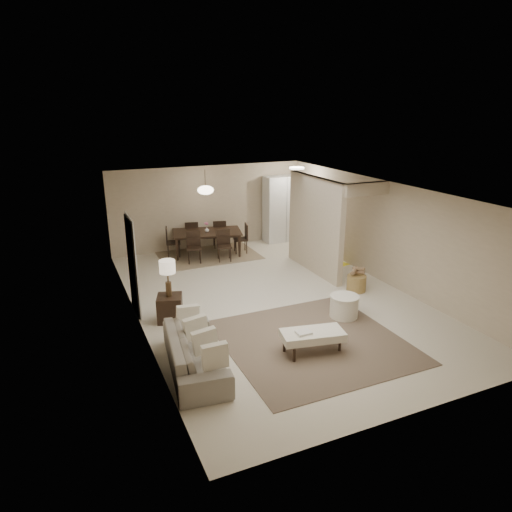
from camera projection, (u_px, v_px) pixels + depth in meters
name	position (u px, v px, depth m)	size (l,w,h in m)	color
floor	(273.00, 299.00, 10.42)	(9.00, 9.00, 0.00)	beige
ceiling	(274.00, 190.00, 9.63)	(9.00, 9.00, 0.00)	white
back_wall	(209.00, 207.00, 13.93)	(6.00, 6.00, 0.00)	tan
left_wall	(135.00, 265.00, 8.88)	(9.00, 9.00, 0.00)	tan
right_wall	(383.00, 232.00, 11.18)	(9.00, 9.00, 0.00)	tan
partition	(315.00, 225.00, 11.80)	(0.15, 2.50, 2.50)	tan
doorway	(132.00, 266.00, 9.48)	(0.04, 0.90, 2.04)	black
pantry_cabinet	(283.00, 209.00, 14.59)	(1.20, 0.55, 2.10)	silver
flush_light	(297.00, 168.00, 13.31)	(0.44, 0.44, 0.05)	white
living_rug	(313.00, 341.00, 8.52)	(3.20, 3.20, 0.01)	brown
sofa	(195.00, 352.00, 7.56)	(0.83, 2.13, 0.62)	gray
ottoman_bench	(313.00, 336.00, 8.09)	(1.19, 0.71, 0.40)	silver
side_table	(170.00, 308.00, 9.29)	(0.49, 0.49, 0.54)	black
table_lamp	(167.00, 270.00, 9.03)	(0.32, 0.32, 0.76)	#4B3620
round_pouf	(344.00, 306.00, 9.45)	(0.60, 0.60, 0.47)	silver
wicker_basket	(356.00, 283.00, 10.80)	(0.45, 0.45, 0.38)	olive
dining_rug	(208.00, 254.00, 13.50)	(2.80, 2.10, 0.01)	#7D6A4D
dining_table	(207.00, 243.00, 13.39)	(1.98, 1.10, 0.70)	black
dining_chairs	(207.00, 240.00, 13.36)	(2.39, 1.94, 0.88)	black
vase	(207.00, 230.00, 13.26)	(0.13, 0.13, 0.14)	white
yellow_mat	(331.00, 265.00, 12.60)	(0.91, 0.56, 0.01)	yellow
pendant_light	(206.00, 190.00, 12.90)	(0.46, 0.46, 0.71)	#4B3620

